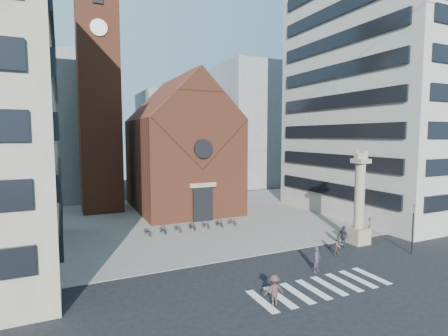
{
  "coord_description": "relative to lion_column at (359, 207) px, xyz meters",
  "views": [
    {
      "loc": [
        -14.63,
        -20.42,
        10.01
      ],
      "look_at": [
        -1.41,
        8.0,
        7.08
      ],
      "focal_mm": 28.0,
      "sensor_mm": 36.0,
      "label": 1
    }
  ],
  "objects": [
    {
      "name": "bg_block_right",
      "position": [
        11.99,
        39.0,
        8.54
      ],
      "size": [
        16.0,
        14.0,
        24.0
      ],
      "primitive_type": "cube",
      "color": "gray",
      "rests_on": "ground"
    },
    {
      "name": "church",
      "position": [
        -10.01,
        22.04,
        4.53
      ],
      "size": [
        12.0,
        16.65,
        18.0
      ],
      "color": "brown",
      "rests_on": "ground"
    },
    {
      "name": "scooter_0",
      "position": [
        -17.19,
        10.77,
        -2.99
      ],
      "size": [
        0.84,
        1.66,
        0.83
      ],
      "primitive_type": "imported",
      "rotation": [
        0.0,
        0.0,
        0.19
      ],
      "color": "black",
      "rests_on": "piazza"
    },
    {
      "name": "bg_block_left",
      "position": [
        -30.01,
        37.0,
        7.54
      ],
      "size": [
        16.0,
        14.0,
        22.0
      ],
      "primitive_type": "cube",
      "color": "gray",
      "rests_on": "ground"
    },
    {
      "name": "pedestrian_2",
      "position": [
        -1.99,
        -0.22,
        -2.48
      ],
      "size": [
        0.53,
        1.16,
        1.95
      ],
      "primitive_type": "imported",
      "rotation": [
        0.0,
        0.0,
        1.62
      ],
      "color": "#292932",
      "rests_on": "ground"
    },
    {
      "name": "campanile",
      "position": [
        -20.01,
        25.0,
        12.28
      ],
      "size": [
        5.5,
        5.5,
        31.2
      ],
      "color": "brown",
      "rests_on": "ground"
    },
    {
      "name": "pedestrian_3",
      "position": [
        -13.58,
        -6.69,
        -2.54
      ],
      "size": [
        1.31,
        0.95,
        1.83
      ],
      "primitive_type": "imported",
      "rotation": [
        0.0,
        0.0,
        2.89
      ],
      "color": "#412B2B",
      "rests_on": "ground"
    },
    {
      "name": "scooter_1",
      "position": [
        -15.61,
        10.77,
        -2.94
      ],
      "size": [
        0.72,
        1.6,
        0.93
      ],
      "primitive_type": "imported",
      "rotation": [
        0.0,
        0.0,
        0.19
      ],
      "color": "black",
      "rests_on": "piazza"
    },
    {
      "name": "bg_block_mid",
      "position": [
        -4.01,
        42.0,
        5.54
      ],
      "size": [
        14.0,
        12.0,
        18.0
      ],
      "primitive_type": "cube",
      "color": "gray",
      "rests_on": "ground"
    },
    {
      "name": "piazza",
      "position": [
        -10.01,
        16.0,
        -3.43
      ],
      "size": [
        46.0,
        30.0,
        0.05
      ],
      "primitive_type": "cube",
      "color": "gray",
      "rests_on": "ground"
    },
    {
      "name": "zebra_crossing",
      "position": [
        -9.46,
        -6.0,
        -3.45
      ],
      "size": [
        10.2,
        3.2,
        0.01
      ],
      "primitive_type": null,
      "color": "white",
      "rests_on": "ground"
    },
    {
      "name": "traffic_light",
      "position": [
        1.99,
        -4.0,
        -1.17
      ],
      "size": [
        0.13,
        0.16,
        4.3
      ],
      "color": "black",
      "rests_on": "ground"
    },
    {
      "name": "scooter_3",
      "position": [
        -12.46,
        10.77,
        -2.94
      ],
      "size": [
        0.72,
        1.6,
        0.93
      ],
      "primitive_type": "imported",
      "rotation": [
        0.0,
        0.0,
        0.19
      ],
      "color": "black",
      "rests_on": "piazza"
    },
    {
      "name": "building_right",
      "position": [
        13.99,
        9.0,
        12.54
      ],
      "size": [
        18.0,
        22.0,
        32.0
      ],
      "primitive_type": "cube",
      "color": "#ABA69B",
      "rests_on": "ground"
    },
    {
      "name": "scooter_5",
      "position": [
        -9.31,
        10.77,
        -2.94
      ],
      "size": [
        0.72,
        1.6,
        0.93
      ],
      "primitive_type": "imported",
      "rotation": [
        0.0,
        0.0,
        0.19
      ],
      "color": "black",
      "rests_on": "piazza"
    },
    {
      "name": "ground",
      "position": [
        -10.01,
        -3.0,
        -3.46
      ],
      "size": [
        120.0,
        120.0,
        0.0
      ],
      "primitive_type": "plane",
      "color": "black",
      "rests_on": "ground"
    },
    {
      "name": "scooter_2",
      "position": [
        -14.03,
        10.77,
        -2.99
      ],
      "size": [
        0.84,
        1.66,
        0.83
      ],
      "primitive_type": "imported",
      "rotation": [
        0.0,
        0.0,
        0.19
      ],
      "color": "black",
      "rests_on": "piazza"
    },
    {
      "name": "scooter_6",
      "position": [
        -7.73,
        10.77,
        -2.99
      ],
      "size": [
        0.84,
        1.66,
        0.83
      ],
      "primitive_type": "imported",
      "rotation": [
        0.0,
        0.0,
        0.19
      ],
      "color": "black",
      "rests_on": "piazza"
    },
    {
      "name": "pedestrian_0",
      "position": [
        -7.97,
        -3.77,
        -2.51
      ],
      "size": [
        0.81,
        0.68,
        1.9
      ],
      "primitive_type": "imported",
      "rotation": [
        0.0,
        0.0,
        0.38
      ],
      "color": "#332C3D",
      "rests_on": "ground"
    },
    {
      "name": "lion_column",
      "position": [
        0.0,
        0.0,
        0.0
      ],
      "size": [
        1.63,
        1.6,
        8.68
      ],
      "color": "gray",
      "rests_on": "ground"
    },
    {
      "name": "pedestrian_1",
      "position": [
        -4.03,
        -1.81,
        -2.6
      ],
      "size": [
        0.89,
        0.72,
        1.71
      ],
      "primitive_type": "imported",
      "rotation": [
        0.0,
        0.0,
        -0.09
      ],
      "color": "#4D423D",
      "rests_on": "ground"
    },
    {
      "name": "scooter_4",
      "position": [
        -10.88,
        10.77,
        -2.99
      ],
      "size": [
        0.84,
        1.66,
        0.83
      ],
      "primitive_type": "imported",
      "rotation": [
        0.0,
        0.0,
        0.19
      ],
      "color": "black",
      "rests_on": "piazza"
    }
  ]
}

